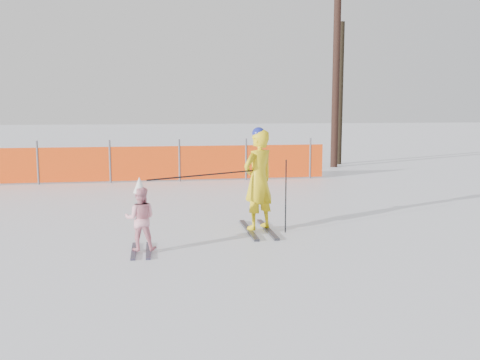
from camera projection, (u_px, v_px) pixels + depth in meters
The scene contains 6 objects.
ground at pixel (245, 247), 8.47m from camera, with size 120.00×120.00×0.00m, color white.
adult at pixel (258, 180), 9.43m from camera, with size 0.77×1.53×1.85m.
child at pixel (140, 218), 8.10m from camera, with size 0.50×0.94×1.16m.
ski_poles at pixel (237, 184), 8.95m from camera, with size 2.40×0.98×1.29m.
safety_fence at pixel (44, 165), 15.17m from camera, with size 16.42×0.06×1.25m.
tree_trunks at pixel (338, 80), 19.62m from camera, with size 0.74×1.17×7.01m.
Camera 1 is at (-1.40, -8.12, 2.21)m, focal length 40.00 mm.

